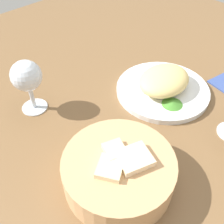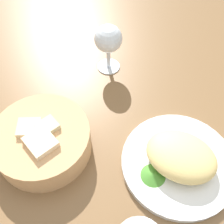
% 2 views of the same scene
% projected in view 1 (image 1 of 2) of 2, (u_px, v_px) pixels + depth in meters
% --- Properties ---
extents(ground_plane, '(1.40, 1.40, 0.02)m').
position_uv_depth(ground_plane, '(139.00, 104.00, 0.66)').
color(ground_plane, brown).
extents(plate, '(0.23, 0.23, 0.01)m').
position_uv_depth(plate, '(162.00, 90.00, 0.67)').
color(plate, silver).
rests_on(plate, ground_plane).
extents(omelette, '(0.14, 0.12, 0.05)m').
position_uv_depth(omelette, '(164.00, 80.00, 0.65)').
color(omelette, '#EBCD7C').
rests_on(omelette, plate).
extents(lettuce_garnish, '(0.05, 0.05, 0.01)m').
position_uv_depth(lettuce_garnish, '(172.00, 102.00, 0.62)').
color(lettuce_garnish, '#43872D').
rests_on(lettuce_garnish, plate).
extents(bread_basket, '(0.20, 0.20, 0.07)m').
position_uv_depth(bread_basket, '(119.00, 171.00, 0.47)').
color(bread_basket, tan).
rests_on(bread_basket, ground_plane).
extents(wine_glass_near, '(0.07, 0.07, 0.13)m').
position_uv_depth(wine_glass_near, '(27.00, 78.00, 0.57)').
color(wine_glass_near, silver).
rests_on(wine_glass_near, ground_plane).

